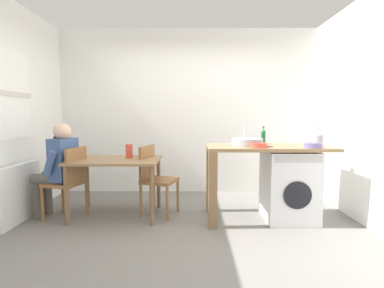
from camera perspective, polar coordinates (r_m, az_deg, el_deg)
The scene contains 17 objects.
ground_plane at distance 3.33m, azimuth -1.62°, elevation -17.07°, with size 5.46×5.46×0.00m, color slate.
wall_back at distance 4.82m, azimuth -0.89°, elevation 6.40°, with size 4.60×0.10×2.70m, color white.
radiator at distance 4.10m, azimuth -31.33°, elevation -8.39°, with size 0.10×0.80×0.70m, color white.
dining_table at distance 3.77m, azimuth -14.95°, elevation -4.36°, with size 1.10×0.76×0.74m.
chair_person_seat at distance 3.86m, azimuth -23.26°, elevation -6.43°, with size 0.48×0.48×0.90m.
chair_opposite at distance 3.76m, azimuth -7.50°, elevation -6.33°, with size 0.50×0.50×0.90m.
seated_person at distance 3.93m, azimuth -25.22°, elevation -3.88°, with size 0.54×0.54×1.20m.
kitchen_counter at distance 3.59m, azimuth 11.73°, elevation -2.87°, with size 1.50×0.68×0.92m.
washing_machine at distance 3.77m, azimuth 18.78°, elevation -7.78°, with size 0.60×0.61×0.86m.
sink_basin at distance 3.55m, azimuth 10.98°, elevation 0.37°, with size 0.38×0.38×0.09m, color #9EA0A5.
tap at distance 3.72m, azimuth 10.50°, elevation 2.08°, with size 0.02×0.02×0.28m, color #B2B2B7.
bottle_tall_green at distance 3.83m, azimuth 14.05°, elevation 1.55°, with size 0.06×0.06×0.23m.
mixing_bowl at distance 3.38m, azimuth 13.09°, elevation -0.18°, with size 0.20×0.20×0.06m.
utensil_crock at distance 3.86m, azimuth 23.98°, elevation 0.76°, with size 0.11×0.11×0.30m.
colander at distance 3.55m, azimuth 23.02°, elevation -0.21°, with size 0.20×0.20×0.06m.
vase at distance 3.80m, azimuth -12.43°, elevation -1.37°, with size 0.09×0.09×0.18m, color #D84C38.
scissors at distance 3.50m, azimuth 14.68°, elevation -0.46°, with size 0.15×0.06×0.01m.
Camera 1 is at (0.12, -3.07, 1.28)m, focal length 26.70 mm.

